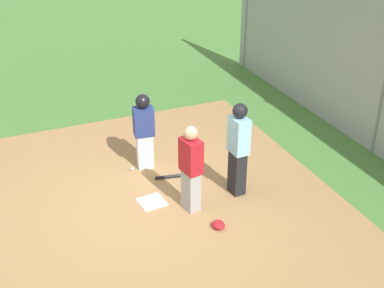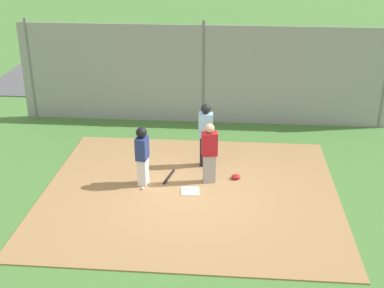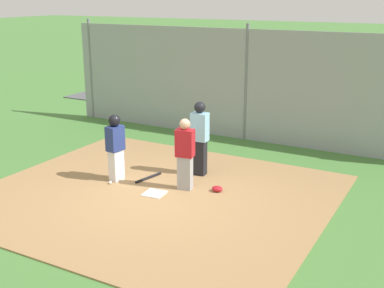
% 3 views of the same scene
% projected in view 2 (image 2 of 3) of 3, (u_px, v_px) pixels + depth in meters
% --- Properties ---
extents(ground_plane, '(140.00, 140.00, 0.00)m').
position_uv_depth(ground_plane, '(190.00, 193.00, 12.57)').
color(ground_plane, '#477A38').
extents(dirt_infield, '(7.20, 6.40, 0.03)m').
position_uv_depth(dirt_infield, '(190.00, 192.00, 12.56)').
color(dirt_infield, '#9E774C').
rests_on(dirt_infield, ground_plane).
extents(home_plate, '(0.48, 0.48, 0.02)m').
position_uv_depth(home_plate, '(190.00, 191.00, 12.55)').
color(home_plate, white).
rests_on(home_plate, dirt_infield).
extents(catcher, '(0.42, 0.33, 1.58)m').
position_uv_depth(catcher, '(209.00, 152.00, 12.72)').
color(catcher, '#9E9EA3').
rests_on(catcher, dirt_infield).
extents(umpire, '(0.39, 0.28, 1.75)m').
position_uv_depth(umpire, '(206.00, 134.00, 13.56)').
color(umpire, black).
rests_on(umpire, dirt_infield).
extents(runner, '(0.31, 0.41, 1.54)m').
position_uv_depth(runner, '(142.00, 153.00, 12.57)').
color(runner, silver).
rests_on(runner, dirt_infield).
extents(baseball_bat, '(0.22, 0.79, 0.06)m').
position_uv_depth(baseball_bat, '(169.00, 177.00, 13.22)').
color(baseball_bat, black).
rests_on(baseball_bat, dirt_infield).
extents(catcher_mask, '(0.24, 0.20, 0.12)m').
position_uv_depth(catcher_mask, '(236.00, 177.00, 13.15)').
color(catcher_mask, '#B21923').
rests_on(catcher_mask, dirt_infield).
extents(baseball, '(0.07, 0.07, 0.07)m').
position_uv_depth(baseball, '(143.00, 188.00, 12.63)').
color(baseball, white).
rests_on(baseball, dirt_infield).
extents(backstop_fence, '(12.00, 0.10, 3.35)m').
position_uv_depth(backstop_fence, '(204.00, 75.00, 16.39)').
color(backstop_fence, '#93999E').
rests_on(backstop_fence, ground_plane).
extents(parking_lot, '(18.00, 5.20, 0.04)m').
position_uv_depth(parking_lot, '(210.00, 82.00, 21.24)').
color(parking_lot, '#515156').
rests_on(parking_lot, ground_plane).
extents(parked_car_silver, '(4.41, 2.35, 1.28)m').
position_uv_depth(parked_car_silver, '(277.00, 67.00, 21.05)').
color(parked_car_silver, '#B2B2B7').
rests_on(parked_car_silver, parking_lot).
extents(parked_car_green, '(4.32, 2.12, 1.28)m').
position_uv_depth(parked_car_green, '(205.00, 63.00, 21.66)').
color(parked_car_green, '#235B38').
rests_on(parked_car_green, parking_lot).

